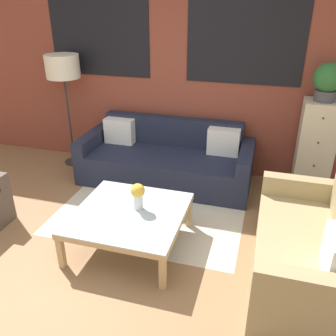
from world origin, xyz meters
TOP-DOWN VIEW (x-y plane):
  - ground_plane at (0.00, 0.00)m, footprint 16.00×16.00m
  - wall_back_brick at (0.00, 2.44)m, footprint 8.40×0.09m
  - rug at (0.16, 1.16)m, footprint 2.08×1.56m
  - couch_dark at (0.11, 1.95)m, footprint 2.21×0.88m
  - settee_vintage at (1.80, 0.50)m, footprint 0.80×1.55m
  - coffee_table at (0.16, 0.52)m, footprint 1.03×1.03m
  - floor_lamp at (-1.37, 2.11)m, footprint 0.45×0.45m
  - drawer_cabinet at (1.91, 2.17)m, footprint 0.41×0.39m
  - potted_plant at (1.91, 2.17)m, footprint 0.33×0.33m
  - flower_vase at (0.22, 0.60)m, footprint 0.14×0.14m

SIDE VIEW (x-z plane):
  - ground_plane at x=0.00m, z-range 0.00..0.00m
  - rug at x=0.16m, z-range 0.00..0.00m
  - couch_dark at x=0.11m, z-range -0.11..0.67m
  - settee_vintage at x=1.80m, z-range -0.15..0.77m
  - coffee_table at x=0.16m, z-range 0.14..0.52m
  - flower_vase at x=0.22m, z-range 0.41..0.67m
  - drawer_cabinet at x=1.91m, z-range 0.00..1.16m
  - floor_lamp at x=-1.37m, z-range 0.58..2.13m
  - potted_plant at x=1.91m, z-range 1.18..1.60m
  - wall_back_brick at x=0.00m, z-range 0.01..2.81m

